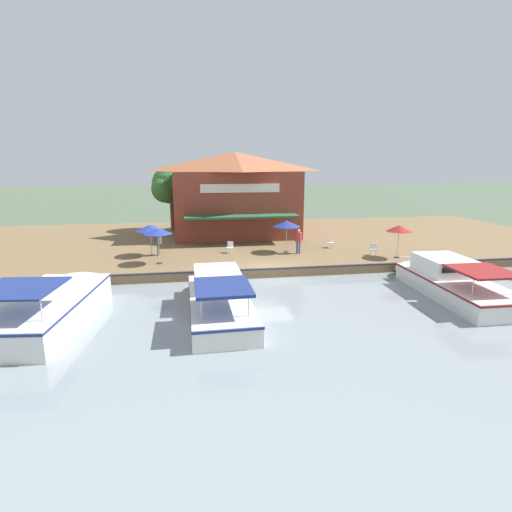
{
  "coord_description": "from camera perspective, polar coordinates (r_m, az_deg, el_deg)",
  "views": [
    {
      "loc": [
        23.77,
        -4.81,
        7.19
      ],
      "look_at": [
        -1.0,
        -0.83,
        1.3
      ],
      "focal_mm": 28.0,
      "sensor_mm": 36.0,
      "label": 1
    }
  ],
  "objects": [
    {
      "name": "cafe_chair_far_corner_seat",
      "position": [
        32.12,
        10.61,
        2.01
      ],
      "size": [
        0.57,
        0.57,
        0.85
      ],
      "color": "white",
      "rests_on": "quay_deck"
    },
    {
      "name": "motorboat_mid_row",
      "position": [
        24.83,
        25.59,
        -3.07
      ],
      "size": [
        9.22,
        3.26,
        2.01
      ],
      "color": "white",
      "rests_on": "river_water"
    },
    {
      "name": "patio_umbrella_mid_patio_left",
      "position": [
        26.98,
        -13.86,
        3.46
      ],
      "size": [
        1.85,
        1.85,
        2.44
      ],
      "color": "#B7B7B7",
      "rests_on": "quay_deck"
    },
    {
      "name": "patio_umbrella_mid_patio_right",
      "position": [
        29.65,
        19.79,
        3.74
      ],
      "size": [
        1.78,
        1.78,
        2.38
      ],
      "color": "#B7B7B7",
      "rests_on": "quay_deck"
    },
    {
      "name": "patio_umbrella_far_corner",
      "position": [
        29.79,
        4.41,
        4.61
      ],
      "size": [
        2.0,
        2.0,
        2.42
      ],
      "color": "#B7B7B7",
      "rests_on": "quay_deck"
    },
    {
      "name": "patio_umbrella_back_row",
      "position": [
        29.52,
        -14.87,
        3.91
      ],
      "size": [
        2.06,
        2.06,
        2.32
      ],
      "color": "#B7B7B7",
      "rests_on": "quay_deck"
    },
    {
      "name": "quay_deck",
      "position": [
        35.78,
        -1.24,
        2.11
      ],
      "size": [
        22.0,
        56.0,
        0.6
      ],
      "primitive_type": "cube",
      "color": "brown",
      "rests_on": "ground"
    },
    {
      "name": "quay_edge_fender",
      "position": [
        25.22,
        2.18,
        -1.83
      ],
      "size": [
        0.2,
        50.4,
        0.1
      ],
      "primitive_type": "cube",
      "color": "#2D2D33",
      "rests_on": "quay_deck"
    },
    {
      "name": "motorboat_far_downstream",
      "position": [
        19.93,
        -5.44,
        -5.64
      ],
      "size": [
        9.1,
        2.95,
        2.04
      ],
      "color": "white",
      "rests_on": "river_water"
    },
    {
      "name": "ground_plane",
      "position": [
        25.3,
        2.21,
        -3.31
      ],
      "size": [
        220.0,
        220.0,
        0.0
      ],
      "primitive_type": "plane",
      "color": "#4C5B47"
    },
    {
      "name": "tree_downstream_bank",
      "position": [
        42.85,
        -3.37,
        9.58
      ],
      "size": [
        3.4,
        3.24,
        5.62
      ],
      "color": "brown",
      "rests_on": "quay_deck"
    },
    {
      "name": "person_mid_patio",
      "position": [
        29.6,
        6.09,
        2.57
      ],
      "size": [
        0.52,
        0.52,
        1.83
      ],
      "color": "#2D5193",
      "rests_on": "quay_deck"
    },
    {
      "name": "tree_upstream_bank",
      "position": [
        40.3,
        -12.24,
        9.74
      ],
      "size": [
        3.91,
        3.72,
        6.34
      ],
      "color": "brown",
      "rests_on": "quay_deck"
    },
    {
      "name": "cafe_chair_back_row_seat",
      "position": [
        30.2,
        16.41,
        0.99
      ],
      "size": [
        0.59,
        0.59,
        0.85
      ],
      "color": "white",
      "rests_on": "quay_deck"
    },
    {
      "name": "cafe_chair_under_first_umbrella",
      "position": [
        29.81,
        -3.76,
        1.35
      ],
      "size": [
        0.58,
        0.58,
        0.85
      ],
      "color": "white",
      "rests_on": "quay_deck"
    },
    {
      "name": "person_at_quay_edge",
      "position": [
        29.66,
        -13.82,
        2.26
      ],
      "size": [
        0.51,
        0.51,
        1.81
      ],
      "color": "#4C4C56",
      "rests_on": "quay_deck"
    },
    {
      "name": "waterfront_restaurant",
      "position": [
        37.12,
        -2.97,
        8.92
      ],
      "size": [
        9.63,
        11.47,
        7.52
      ],
      "color": "brown",
      "rests_on": "quay_deck"
    },
    {
      "name": "motorboat_second_along",
      "position": [
        21.2,
        -26.89,
        -5.96
      ],
      "size": [
        9.54,
        4.37,
        2.29
      ],
      "color": "white",
      "rests_on": "river_water"
    }
  ]
}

